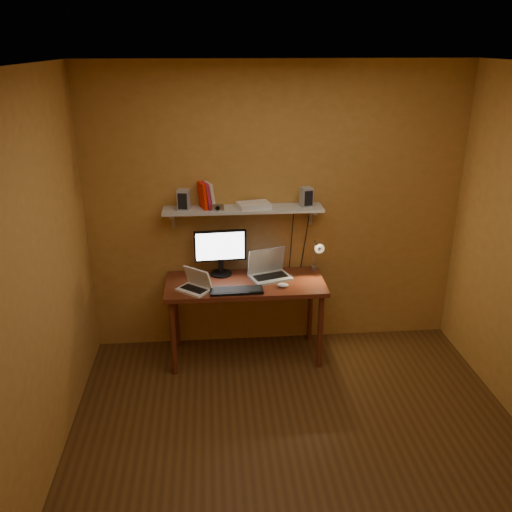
{
  "coord_description": "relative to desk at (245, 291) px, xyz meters",
  "views": [
    {
      "loc": [
        -0.59,
        -3.07,
        2.72
      ],
      "look_at": [
        -0.22,
        1.18,
        1.03
      ],
      "focal_mm": 38.0,
      "sensor_mm": 36.0,
      "label": 1
    }
  ],
  "objects": [
    {
      "name": "router",
      "position": [
        0.09,
        0.19,
        0.73
      ],
      "size": [
        0.31,
        0.24,
        0.05
      ],
      "primitive_type": "cube",
      "rotation": [
        0.0,
        0.0,
        0.22
      ],
      "color": "white",
      "rests_on": "wall_shelf"
    },
    {
      "name": "keyboard",
      "position": [
        -0.09,
        -0.2,
        0.1
      ],
      "size": [
        0.45,
        0.16,
        0.02
      ],
      "primitive_type": "cube",
      "rotation": [
        0.0,
        0.0,
        0.02
      ],
      "color": "black",
      "rests_on": "desk"
    },
    {
      "name": "desk_lamp",
      "position": [
        0.66,
        0.13,
        0.29
      ],
      "size": [
        0.09,
        0.23,
        0.38
      ],
      "color": "silver",
      "rests_on": "desk"
    },
    {
      "name": "wall_shelf",
      "position": [
        0.0,
        0.19,
        0.69
      ],
      "size": [
        1.4,
        0.25,
        0.21
      ],
      "color": "silver",
      "rests_on": "room"
    },
    {
      "name": "books",
      "position": [
        -0.32,
        0.2,
        0.83
      ],
      "size": [
        0.16,
        0.17,
        0.23
      ],
      "color": "#F12000",
      "rests_on": "wall_shelf"
    },
    {
      "name": "speaker_right",
      "position": [
        0.55,
        0.19,
        0.8
      ],
      "size": [
        0.11,
        0.11,
        0.17
      ],
      "primitive_type": "cube",
      "rotation": [
        0.0,
        0.0,
        0.25
      ],
      "color": "#9A9DA2",
      "rests_on": "wall_shelf"
    },
    {
      "name": "desk",
      "position": [
        0.0,
        0.0,
        0.0
      ],
      "size": [
        1.4,
        0.6,
        0.75
      ],
      "color": "brown",
      "rests_on": "ground"
    },
    {
      "name": "mouse",
      "position": [
        0.32,
        -0.13,
        0.1
      ],
      "size": [
        0.11,
        0.09,
        0.04
      ],
      "primitive_type": "ellipsoid",
      "rotation": [
        0.0,
        0.0,
        -0.26
      ],
      "color": "white",
      "rests_on": "desk"
    },
    {
      "name": "laptop",
      "position": [
        0.22,
        0.1,
        0.15
      ],
      "size": [
        0.41,
        0.35,
        0.26
      ],
      "rotation": [
        0.0,
        0.0,
        0.32
      ],
      "color": "#9A9DA2",
      "rests_on": "desk"
    },
    {
      "name": "shelf_camera",
      "position": [
        -0.22,
        0.11,
        0.74
      ],
      "size": [
        0.11,
        0.05,
        0.06
      ],
      "color": "silver",
      "rests_on": "wall_shelf"
    },
    {
      "name": "monitor",
      "position": [
        -0.21,
        0.19,
        0.32
      ],
      "size": [
        0.47,
        0.21,
        0.42
      ],
      "rotation": [
        0.0,
        0.0,
        0.07
      ],
      "color": "black",
      "rests_on": "desk"
    },
    {
      "name": "room",
      "position": [
        0.31,
        -1.28,
        0.64
      ],
      "size": [
        3.44,
        3.24,
        2.64
      ],
      "color": "#503214",
      "rests_on": "ground"
    },
    {
      "name": "netbook",
      "position": [
        -0.43,
        -0.13,
        0.14
      ],
      "size": [
        0.33,
        0.32,
        0.2
      ],
      "rotation": [
        0.0,
        0.0,
        -0.7
      ],
      "color": "white",
      "rests_on": "desk"
    },
    {
      "name": "speaker_left",
      "position": [
        -0.51,
        0.18,
        0.8
      ],
      "size": [
        0.11,
        0.11,
        0.18
      ],
      "primitive_type": "cube",
      "rotation": [
        0.0,
        0.0,
        -0.18
      ],
      "color": "#9A9DA2",
      "rests_on": "wall_shelf"
    }
  ]
}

